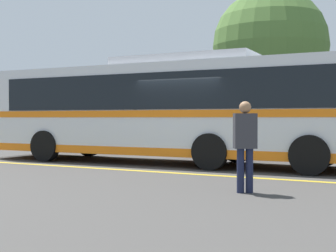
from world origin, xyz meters
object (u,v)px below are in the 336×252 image
Objects in this scene: parked_car_1 at (87,134)px; transit_bus at (168,108)px; pedestrian_0 at (245,141)px; tree_1 at (270,47)px; parked_car_2 at (241,137)px.

transit_bus is at bearing -124.15° from parked_car_1.
pedestrian_0 is (3.91, -4.39, -0.73)m from transit_bus.
transit_bus is 8.28m from tree_1.
pedestrian_0 is at bearing 18.29° from parked_car_2.
parked_car_2 is at bearing -88.18° from tree_1.
transit_bus is 1.79× the size of tree_1.
parked_car_2 is (1.24, 3.26, -1.00)m from transit_bus.
tree_1 is (6.67, 4.51, 3.84)m from parked_car_1.
parked_car_1 is at bearing -145.91° from tree_1.
tree_1 is at bearing -108.59° from pedestrian_0.
parked_car_1 is 6.81m from parked_car_2.
pedestrian_0 is 12.92m from tree_1.
pedestrian_0 is at bearing -133.05° from parked_car_1.
parked_car_1 is 2.79× the size of pedestrian_0.
parked_car_2 is 0.64× the size of tree_1.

